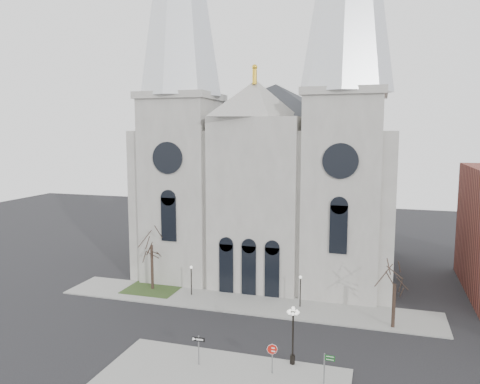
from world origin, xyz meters
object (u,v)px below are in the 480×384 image
(street_name_sign, at_px, (325,367))
(globe_lamp, at_px, (293,328))
(stop_sign, at_px, (272,352))
(one_way_sign, at_px, (199,345))

(street_name_sign, bearing_deg, globe_lamp, 141.00)
(stop_sign, height_order, globe_lamp, globe_lamp)
(one_way_sign, xyz_separation_m, street_name_sign, (9.66, -0.31, -0.13))
(globe_lamp, xyz_separation_m, street_name_sign, (2.79, -2.50, -1.47))
(stop_sign, height_order, street_name_sign, street_name_sign)
(stop_sign, relative_size, globe_lamp, 0.49)
(stop_sign, distance_m, one_way_sign, 5.70)
(street_name_sign, bearing_deg, stop_sign, 173.09)
(globe_lamp, distance_m, one_way_sign, 7.34)
(stop_sign, bearing_deg, street_name_sign, -1.97)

